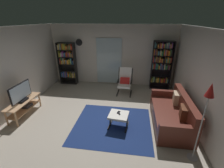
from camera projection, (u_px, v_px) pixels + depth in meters
ground_plane at (99, 120)px, 4.65m from camera, size 7.02×7.02×0.00m
wall_back at (112, 56)px, 6.78m from camera, size 5.60×0.06×2.60m
wall_left at (6, 75)px, 4.49m from camera, size 0.06×6.00×2.60m
wall_right at (205, 85)px, 3.78m from camera, size 0.06×6.00×2.60m
glass_door_panel at (109, 61)px, 6.84m from camera, size 1.10×0.01×2.00m
area_rug at (112, 125)px, 4.42m from camera, size 2.15×1.97×0.01m
tv_stand at (24, 105)px, 4.78m from camera, size 0.40×1.23×0.50m
television at (21, 93)px, 4.59m from camera, size 0.20×0.85×0.56m
bookshelf_near_tv at (67, 62)px, 6.90m from camera, size 0.76×0.30×1.86m
bookshelf_near_sofa at (161, 63)px, 6.34m from camera, size 0.81×0.30×2.00m
leather_sofa at (172, 114)px, 4.40m from camera, size 0.90×1.99×0.85m
lounge_armchair at (125, 80)px, 6.15m from camera, size 0.59×0.68×1.02m
ottoman at (119, 116)px, 4.25m from camera, size 0.57×0.53×0.40m
tv_remote at (119, 113)px, 4.25m from camera, size 0.09×0.15×0.02m
cell_phone at (119, 112)px, 4.30m from camera, size 0.09×0.15×0.01m
floor_lamp_by_sofa at (207, 102)px, 2.85m from camera, size 0.22×0.22×1.77m
wall_clock at (79, 42)px, 6.69m from camera, size 0.29×0.03×0.29m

